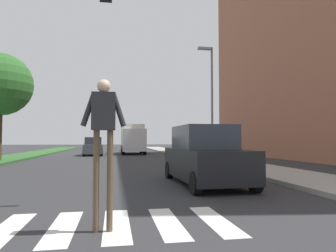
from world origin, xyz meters
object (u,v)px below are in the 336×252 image
tree_far (0,85)px  sedan_midblock (93,147)px  street_lamp_right (211,93)px  sedan_distant (131,145)px  suv_crossing (205,156)px  sedan_far_horizon (90,144)px  pedestrian_performer (103,129)px  truck_box_delivery (133,138)px

tree_far → sedan_midblock: bearing=56.5°
street_lamp_right → sedan_distant: 25.57m
suv_crossing → sedan_midblock: 20.78m
sedan_midblock → sedan_far_horizon: bearing=94.9°
pedestrian_performer → sedan_midblock: size_ratio=0.54×
sedan_midblock → pedestrian_performer: bearing=-85.9°
sedan_midblock → tree_far: bearing=-123.5°
street_lamp_right → suv_crossing: (-3.26, -9.40, -3.66)m
tree_far → sedan_distant: bearing=66.3°
tree_far → sedan_midblock: size_ratio=1.53×
tree_far → sedan_midblock: (5.52, 8.35, -4.35)m
sedan_far_horizon → pedestrian_performer: bearing=-85.5°
street_lamp_right → sedan_midblock: 14.08m
sedan_far_horizon → street_lamp_right: bearing=-73.3°
tree_far → suv_crossing: size_ratio=1.53×
street_lamp_right → tree_far: bearing=170.0°
pedestrian_performer → suv_crossing: 5.88m
suv_crossing → sedan_far_horizon: size_ratio=1.03×
street_lamp_right → sedan_midblock: (-8.24, 10.77, -3.80)m
pedestrian_performer → suv_crossing: (3.19, 4.89, -0.73)m
sedan_distant → truck_box_delivery: truck_box_delivery is taller
tree_far → suv_crossing: bearing=-48.4°
street_lamp_right → truck_box_delivery: 14.31m
tree_far → truck_box_delivery: (9.43, 10.90, -3.52)m
street_lamp_right → suv_crossing: 10.60m
tree_far → sedan_far_horizon: (3.53, 31.70, -4.36)m
pedestrian_performer → sedan_midblock: 25.14m
tree_far → pedestrian_performer: tree_far is taller
street_lamp_right → sedan_distant: street_lamp_right is taller
tree_far → pedestrian_performer: (7.30, -16.71, -3.49)m
street_lamp_right → sedan_far_horizon: (-10.23, 34.12, -3.80)m
street_lamp_right → truck_box_delivery: street_lamp_right is taller
sedan_distant → sedan_far_horizon: 11.13m
sedan_midblock → truck_box_delivery: bearing=33.1°
truck_box_delivery → suv_crossing: bearing=-87.3°
sedan_midblock → suv_crossing: bearing=-76.1°
sedan_midblock → sedan_far_horizon: size_ratio=1.03×
street_lamp_right → suv_crossing: size_ratio=1.62×
sedan_midblock → truck_box_delivery: 4.75m
suv_crossing → sedan_distant: bearing=91.0°
street_lamp_right → sedan_midblock: size_ratio=1.61×
tree_far → sedan_distant: 25.02m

